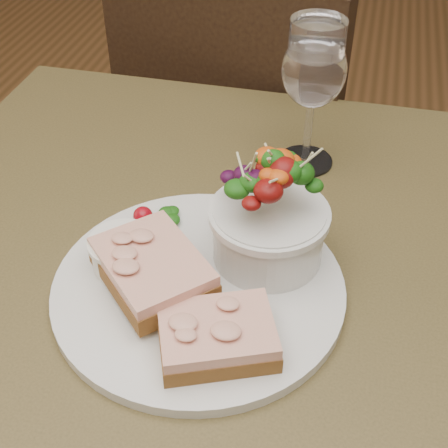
% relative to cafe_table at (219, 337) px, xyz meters
% --- Properties ---
extents(cafe_table, '(0.80, 0.80, 0.75)m').
position_rel_cafe_table_xyz_m(cafe_table, '(0.00, 0.00, 0.00)').
color(cafe_table, '#3F361B').
rests_on(cafe_table, ground).
extents(chair_far, '(0.51, 0.51, 0.90)m').
position_rel_cafe_table_xyz_m(chair_far, '(-0.07, 0.63, -0.36)').
color(chair_far, black).
rests_on(chair_far, ground).
extents(dinner_plate, '(0.29, 0.29, 0.01)m').
position_rel_cafe_table_xyz_m(dinner_plate, '(-0.01, -0.03, 0.11)').
color(dinner_plate, silver).
rests_on(dinner_plate, cafe_table).
extents(sandwich_front, '(0.12, 0.11, 0.03)m').
position_rel_cafe_table_xyz_m(sandwich_front, '(0.02, -0.10, 0.13)').
color(sandwich_front, '#4F3515').
rests_on(sandwich_front, dinner_plate).
extents(sandwich_back, '(0.14, 0.14, 0.03)m').
position_rel_cafe_table_xyz_m(sandwich_back, '(-0.06, -0.04, 0.14)').
color(sandwich_back, '#4F3515').
rests_on(sandwich_back, dinner_plate).
extents(ramekin, '(0.06, 0.06, 0.04)m').
position_rel_cafe_table_xyz_m(ramekin, '(-0.09, -0.02, 0.13)').
color(ramekin, white).
rests_on(ramekin, dinner_plate).
extents(salad_bowl, '(0.11, 0.11, 0.13)m').
position_rel_cafe_table_xyz_m(salad_bowl, '(0.05, 0.03, 0.17)').
color(salad_bowl, silver).
rests_on(salad_bowl, dinner_plate).
extents(garnish, '(0.05, 0.04, 0.02)m').
position_rel_cafe_table_xyz_m(garnish, '(-0.09, 0.05, 0.12)').
color(garnish, '#123D0B').
rests_on(garnish, dinner_plate).
extents(wine_glass, '(0.08, 0.08, 0.18)m').
position_rel_cafe_table_xyz_m(wine_glass, '(0.06, 0.22, 0.22)').
color(wine_glass, white).
rests_on(wine_glass, cafe_table).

